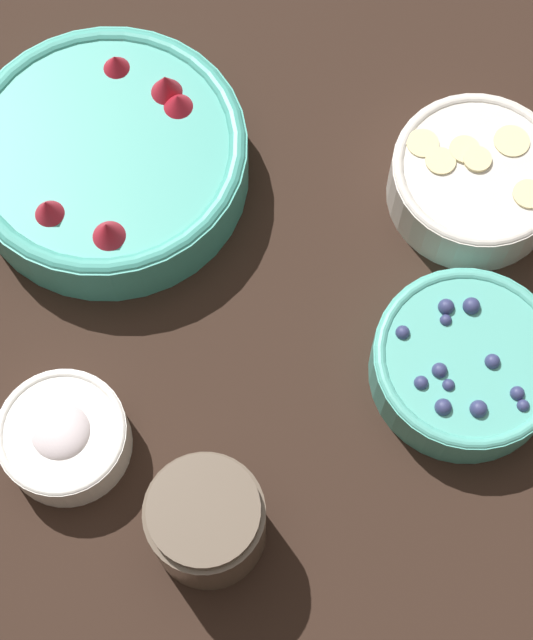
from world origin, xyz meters
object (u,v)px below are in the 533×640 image
object	(u,v)px
bowl_strawberries	(108,157)
bowl_blueberries	(466,363)
bowl_bananas	(476,179)
bowl_cream	(64,437)
jar_chocolate	(207,523)

from	to	relation	value
bowl_strawberries	bowl_blueberries	world-z (taller)	bowl_strawberries
bowl_strawberries	bowl_bananas	distance (m)	0.34
bowl_strawberries	bowl_cream	distance (m)	0.27
bowl_blueberries	jar_chocolate	xyz separation A→B (m)	(-0.25, -0.07, 0.01)
bowl_cream	jar_chocolate	bearing A→B (deg)	-47.92
bowl_cream	bowl_bananas	bearing A→B (deg)	17.55
bowl_bananas	bowl_blueberries	bearing A→B (deg)	-112.87
bowl_blueberries	bowl_bananas	xyz separation A→B (m)	(0.07, 0.17, 0.00)
bowl_bananas	bowl_cream	distance (m)	0.44
bowl_strawberries	bowl_cream	bearing A→B (deg)	-111.53
bowl_blueberries	jar_chocolate	size ratio (longest dim) A/B	1.70
bowl_strawberries	jar_chocolate	bearing A→B (deg)	-90.12
bowl_strawberries	bowl_bananas	bearing A→B (deg)	-19.77
bowl_bananas	bowl_cream	xyz separation A→B (m)	(-0.42, -0.13, -0.00)
bowl_cream	jar_chocolate	distance (m)	0.15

